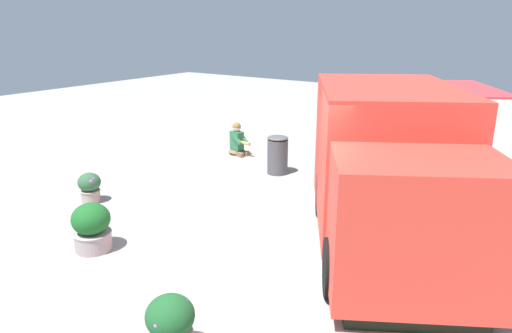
# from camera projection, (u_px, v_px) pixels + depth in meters

# --- Properties ---
(ground_plane) EXTENTS (40.00, 40.00, 0.00)m
(ground_plane) POSITION_uv_depth(u_px,v_px,m) (267.00, 256.00, 7.41)
(ground_plane) COLOR #9A978E
(food_truck) EXTENTS (4.19, 5.17, 2.56)m
(food_truck) POSITION_uv_depth(u_px,v_px,m) (389.00, 174.00, 7.47)
(food_truck) COLOR red
(food_truck) RESTS_ON ground_plane
(person_customer) EXTENTS (0.82, 0.56, 0.90)m
(person_customer) POSITION_uv_depth(u_px,v_px,m) (237.00, 142.00, 12.94)
(person_customer) COLOR #7D6347
(person_customer) RESTS_ON ground_plane
(planter_flowering_near) EXTENTS (0.54, 0.54, 0.74)m
(planter_flowering_near) POSITION_uv_depth(u_px,v_px,m) (171.00, 325.00, 5.10)
(planter_flowering_near) COLOR #9F9589
(planter_flowering_near) RESTS_ON ground_plane
(planter_flowering_far) EXTENTS (0.61, 0.61, 0.80)m
(planter_flowering_far) POSITION_uv_depth(u_px,v_px,m) (92.00, 227.00, 7.50)
(planter_flowering_far) COLOR #A08E91
(planter_flowering_far) RESTS_ON ground_plane
(planter_flowering_side) EXTENTS (0.46, 0.46, 0.62)m
(planter_flowering_side) POSITION_uv_depth(u_px,v_px,m) (90.00, 187.00, 9.53)
(planter_flowering_side) COLOR #A08E86
(planter_flowering_side) RESTS_ON ground_plane
(trash_bin) EXTENTS (0.51, 0.51, 0.94)m
(trash_bin) POSITION_uv_depth(u_px,v_px,m) (278.00, 154.00, 11.28)
(trash_bin) COLOR #46484D
(trash_bin) RESTS_ON ground_plane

